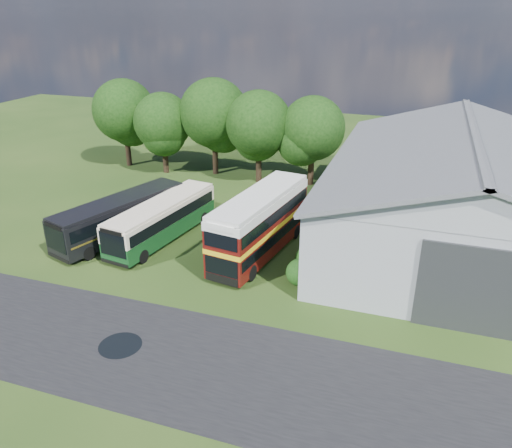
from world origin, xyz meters
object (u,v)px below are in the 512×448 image
(storage_shed, at_px, (465,186))
(bus_green_single, at_px, (162,219))
(bus_dark_single, at_px, (121,217))
(bus_maroon_double, at_px, (260,225))

(storage_shed, bearing_deg, bus_green_single, -161.40)
(storage_shed, distance_m, bus_dark_single, 24.91)
(bus_green_single, bearing_deg, bus_dark_single, -160.38)
(bus_maroon_double, bearing_deg, bus_green_single, -171.57)
(bus_dark_single, bearing_deg, bus_maroon_double, 20.88)
(bus_maroon_double, bearing_deg, bus_dark_single, -168.24)
(bus_maroon_double, bearing_deg, storage_shed, 36.81)
(storage_shed, xyz_separation_m, bus_dark_single, (-23.61, -7.51, -2.57))
(storage_shed, relative_size, bus_green_single, 2.30)
(storage_shed, xyz_separation_m, bus_green_single, (-20.52, -6.91, -2.62))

